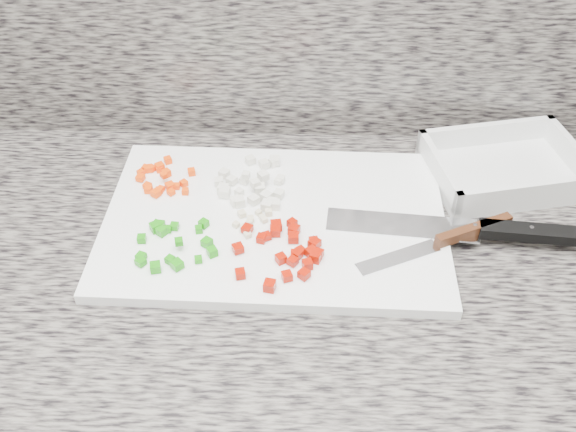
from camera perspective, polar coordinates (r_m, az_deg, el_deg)
name	(u,v)px	position (r m, az deg, el deg)	size (l,w,h in m)	color
cabinet	(262,426)	(1.28, -2.35, -18.11)	(3.92, 0.62, 0.86)	silver
countertop	(253,262)	(0.92, -3.12, -4.07)	(3.96, 0.64, 0.04)	#69645D
cutting_board	(275,221)	(0.94, -1.19, -0.44)	(0.49, 0.33, 0.02)	white
carrot_pile	(161,178)	(1.01, -11.20, 3.37)	(0.09, 0.10, 0.02)	#FE4305
onion_pile	(253,186)	(0.97, -3.11, 2.67)	(0.11, 0.13, 0.02)	silver
green_pepper_pile	(172,243)	(0.90, -10.28, -2.36)	(0.12, 0.10, 0.02)	#1A8B0C
red_pepper_pile	(288,249)	(0.87, -0.03, -2.99)	(0.13, 0.14, 0.01)	#A11002
garlic_pile	(254,221)	(0.92, -3.06, -0.45)	(0.07, 0.06, 0.01)	beige
chef_knife	(485,230)	(0.95, 17.13, -1.19)	(0.36, 0.07, 0.02)	white
paring_knife	(455,237)	(0.92, 14.64, -1.80)	(0.23, 0.12, 0.02)	white
tray	(504,169)	(1.08, 18.68, 3.99)	(0.27, 0.22, 0.05)	silver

